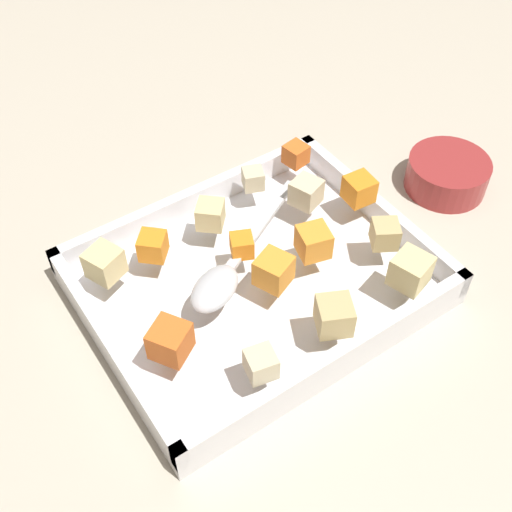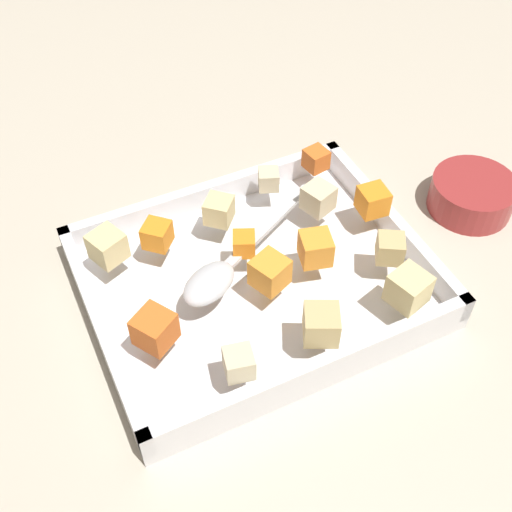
# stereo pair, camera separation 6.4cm
# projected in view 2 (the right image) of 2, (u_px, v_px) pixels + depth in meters

# --- Properties ---
(ground_plane) EXTENTS (4.00, 4.00, 0.00)m
(ground_plane) POSITION_uv_depth(u_px,v_px,m) (247.00, 304.00, 0.67)
(ground_plane) COLOR #BCB29E
(baking_dish) EXTENTS (0.34, 0.27, 0.04)m
(baking_dish) POSITION_uv_depth(u_px,v_px,m) (256.00, 283.00, 0.68)
(baking_dish) COLOR silver
(baking_dish) RESTS_ON ground_plane
(carrot_chunk_near_left) EXTENTS (0.03, 0.03, 0.02)m
(carrot_chunk_near_left) POSITION_uv_depth(u_px,v_px,m) (316.00, 159.00, 0.74)
(carrot_chunk_near_left) COLOR orange
(carrot_chunk_near_left) RESTS_ON baking_dish
(carrot_chunk_corner_se) EXTENTS (0.04, 0.04, 0.03)m
(carrot_chunk_corner_se) POSITION_uv_depth(u_px,v_px,m) (270.00, 272.00, 0.62)
(carrot_chunk_corner_se) COLOR orange
(carrot_chunk_corner_se) RESTS_ON baking_dish
(carrot_chunk_front_center) EXTENTS (0.04, 0.04, 0.03)m
(carrot_chunk_front_center) POSITION_uv_depth(u_px,v_px,m) (155.00, 329.00, 0.58)
(carrot_chunk_front_center) COLOR orange
(carrot_chunk_front_center) RESTS_ON baking_dish
(carrot_chunk_center) EXTENTS (0.03, 0.03, 0.03)m
(carrot_chunk_center) POSITION_uv_depth(u_px,v_px,m) (373.00, 200.00, 0.69)
(carrot_chunk_center) COLOR orange
(carrot_chunk_center) RESTS_ON baking_dish
(carrot_chunk_heap_side) EXTENTS (0.03, 0.03, 0.02)m
(carrot_chunk_heap_side) POSITION_uv_depth(u_px,v_px,m) (244.00, 244.00, 0.66)
(carrot_chunk_heap_side) COLOR orange
(carrot_chunk_heap_side) RESTS_ON baking_dish
(carrot_chunk_far_left) EXTENTS (0.04, 0.04, 0.03)m
(carrot_chunk_far_left) POSITION_uv_depth(u_px,v_px,m) (316.00, 248.00, 0.65)
(carrot_chunk_far_left) COLOR orange
(carrot_chunk_far_left) RESTS_ON baking_dish
(carrot_chunk_mid_right) EXTENTS (0.04, 0.04, 0.03)m
(carrot_chunk_mid_right) POSITION_uv_depth(u_px,v_px,m) (157.00, 235.00, 0.66)
(carrot_chunk_mid_right) COLOR orange
(carrot_chunk_mid_right) RESTS_ON baking_dish
(potato_chunk_far_right) EXTENTS (0.04, 0.04, 0.03)m
(potato_chunk_far_right) POSITION_uv_depth(u_px,v_px,m) (408.00, 289.00, 0.61)
(potato_chunk_far_right) COLOR #E0CC89
(potato_chunk_far_right) RESTS_ON baking_dish
(potato_chunk_mid_left) EXTENTS (0.04, 0.04, 0.03)m
(potato_chunk_mid_left) POSITION_uv_depth(u_px,v_px,m) (107.00, 246.00, 0.65)
(potato_chunk_mid_left) COLOR #E0CC89
(potato_chunk_mid_left) RESTS_ON baking_dish
(potato_chunk_heap_top) EXTENTS (0.03, 0.03, 0.02)m
(potato_chunk_heap_top) POSITION_uv_depth(u_px,v_px,m) (269.00, 179.00, 0.72)
(potato_chunk_heap_top) COLOR beige
(potato_chunk_heap_top) RESTS_ON baking_dish
(potato_chunk_near_right) EXTENTS (0.03, 0.03, 0.03)m
(potato_chunk_near_right) POSITION_uv_depth(u_px,v_px,m) (239.00, 363.00, 0.56)
(potato_chunk_near_right) COLOR beige
(potato_chunk_near_right) RESTS_ON baking_dish
(potato_chunk_corner_sw) EXTENTS (0.04, 0.04, 0.03)m
(potato_chunk_corner_sw) POSITION_uv_depth(u_px,v_px,m) (321.00, 324.00, 0.58)
(potato_chunk_corner_sw) COLOR tan
(potato_chunk_corner_sw) RESTS_ON baking_dish
(potato_chunk_corner_ne) EXTENTS (0.04, 0.04, 0.03)m
(potato_chunk_corner_ne) POSITION_uv_depth(u_px,v_px,m) (318.00, 198.00, 0.70)
(potato_chunk_corner_ne) COLOR beige
(potato_chunk_corner_ne) RESTS_ON baking_dish
(potato_chunk_near_spoon) EXTENTS (0.04, 0.04, 0.03)m
(potato_chunk_near_spoon) POSITION_uv_depth(u_px,v_px,m) (219.00, 210.00, 0.68)
(potato_chunk_near_spoon) COLOR #E0CC89
(potato_chunk_near_spoon) RESTS_ON baking_dish
(potato_chunk_rim_edge) EXTENTS (0.04, 0.04, 0.03)m
(potato_chunk_rim_edge) POSITION_uv_depth(u_px,v_px,m) (390.00, 248.00, 0.65)
(potato_chunk_rim_edge) COLOR tan
(potato_chunk_rim_edge) RESTS_ON baking_dish
(serving_spoon) EXTENTS (0.19, 0.12, 0.02)m
(serving_spoon) POSITION_uv_depth(u_px,v_px,m) (216.00, 273.00, 0.63)
(serving_spoon) COLOR silver
(serving_spoon) RESTS_ON baking_dish
(small_prep_bowl) EXTENTS (0.10, 0.10, 0.04)m
(small_prep_bowl) POSITION_uv_depth(u_px,v_px,m) (472.00, 195.00, 0.76)
(small_prep_bowl) COLOR maroon
(small_prep_bowl) RESTS_ON ground_plane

